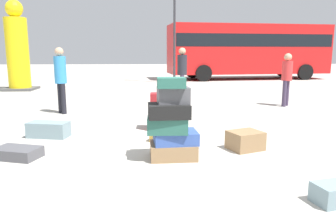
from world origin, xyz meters
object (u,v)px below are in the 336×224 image
(suitcase_charcoal_left_side, at_px, (17,153))
(person_bearded_onlooker, at_px, (182,70))
(suitcase_brown_foreground_near, at_px, (245,140))
(person_tourist_with_camera, at_px, (60,75))
(suitcase_maroon_foreground_far, at_px, (158,111))
(yellow_dummy_statue, at_px, (18,51))
(suitcase_cream_behind_tower, at_px, (177,120))
(suitcase_tower, at_px, (172,126))
(suitcase_tan_white_trunk, at_px, (169,136))
(suitcase_slate_right_side, at_px, (48,130))
(parked_bus, at_px, (248,48))
(person_passerby_in_red, at_px, (287,75))

(suitcase_charcoal_left_side, height_order, person_bearded_onlooker, person_bearded_onlooker)
(suitcase_brown_foreground_near, bearing_deg, suitcase_charcoal_left_side, 162.51)
(person_tourist_with_camera, bearing_deg, suitcase_charcoal_left_side, -32.69)
(suitcase_maroon_foreground_far, relative_size, person_tourist_with_camera, 0.44)
(yellow_dummy_statue, bearing_deg, suitcase_cream_behind_tower, -52.89)
(suitcase_cream_behind_tower, bearing_deg, yellow_dummy_statue, 122.04)
(suitcase_brown_foreground_near, relative_size, yellow_dummy_statue, 0.14)
(suitcase_tower, relative_size, suitcase_brown_foreground_near, 2.38)
(suitcase_tan_white_trunk, height_order, suitcase_brown_foreground_near, suitcase_brown_foreground_near)
(suitcase_slate_right_side, xyz_separation_m, suitcase_brown_foreground_near, (3.46, -0.99, 0.01))
(suitcase_cream_behind_tower, bearing_deg, parked_bus, 62.95)
(suitcase_cream_behind_tower, xyz_separation_m, suitcase_brown_foreground_near, (1.04, -1.07, -0.13))
(suitcase_tower, distance_m, person_tourist_with_camera, 4.68)
(suitcase_slate_right_side, bearing_deg, suitcase_cream_behind_tower, 13.97)
(suitcase_slate_right_side, xyz_separation_m, parked_bus, (7.76, 13.29, 1.69))
(suitcase_cream_behind_tower, height_order, yellow_dummy_statue, yellow_dummy_statue)
(suitcase_tan_white_trunk, relative_size, person_bearded_onlooker, 0.36)
(suitcase_tower, height_order, suitcase_slate_right_side, suitcase_tower)
(yellow_dummy_statue, relative_size, parked_bus, 0.38)
(suitcase_slate_right_side, bearing_deg, person_passerby_in_red, 40.88)
(suitcase_charcoal_left_side, xyz_separation_m, suitcase_slate_right_side, (0.10, 1.23, 0.06))
(suitcase_brown_foreground_near, relative_size, person_bearded_onlooker, 0.30)
(suitcase_maroon_foreground_far, bearing_deg, suitcase_slate_right_side, -164.62)
(suitcase_charcoal_left_side, bearing_deg, suitcase_maroon_foreground_far, 55.66)
(yellow_dummy_statue, bearing_deg, suitcase_tan_white_trunk, -55.47)
(suitcase_charcoal_left_side, height_order, yellow_dummy_statue, yellow_dummy_statue)
(suitcase_charcoal_left_side, height_order, person_passerby_in_red, person_passerby_in_red)
(suitcase_charcoal_left_side, height_order, suitcase_maroon_foreground_far, suitcase_maroon_foreground_far)
(suitcase_tan_white_trunk, bearing_deg, person_tourist_with_camera, 153.72)
(suitcase_maroon_foreground_far, distance_m, yellow_dummy_statue, 9.50)
(suitcase_maroon_foreground_far, height_order, suitcase_brown_foreground_near, suitcase_maroon_foreground_far)
(suitcase_cream_behind_tower, distance_m, person_bearded_onlooker, 4.12)
(suitcase_tower, height_order, yellow_dummy_statue, yellow_dummy_statue)
(suitcase_cream_behind_tower, relative_size, person_bearded_onlooker, 0.32)
(suitcase_maroon_foreground_far, distance_m, person_bearded_onlooker, 3.77)
(suitcase_tower, distance_m, parked_bus, 15.74)
(suitcase_tan_white_trunk, height_order, yellow_dummy_statue, yellow_dummy_statue)
(yellow_dummy_statue, bearing_deg, suitcase_tower, -58.34)
(person_tourist_with_camera, relative_size, person_passerby_in_red, 1.10)
(suitcase_charcoal_left_side, relative_size, suitcase_cream_behind_tower, 1.20)
(suitcase_charcoal_left_side, relative_size, suitcase_brown_foreground_near, 1.30)
(suitcase_charcoal_left_side, distance_m, person_tourist_with_camera, 3.82)
(suitcase_charcoal_left_side, xyz_separation_m, yellow_dummy_statue, (-3.49, 9.26, 1.55))
(suitcase_tan_white_trunk, xyz_separation_m, suitcase_maroon_foreground_far, (-0.18, 0.93, 0.28))
(suitcase_maroon_foreground_far, bearing_deg, parked_bus, 67.83)
(yellow_dummy_statue, bearing_deg, suitcase_charcoal_left_side, -69.37)
(suitcase_maroon_foreground_far, xyz_separation_m, yellow_dummy_statue, (-5.65, 7.53, 1.25))
(suitcase_brown_foreground_near, height_order, person_tourist_with_camera, person_tourist_with_camera)
(parked_bus, bearing_deg, suitcase_slate_right_side, -126.59)
(suitcase_charcoal_left_side, relative_size, yellow_dummy_statue, 0.18)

